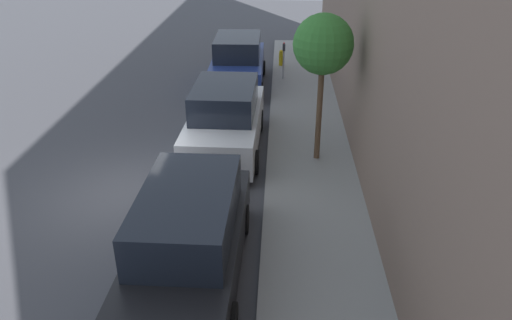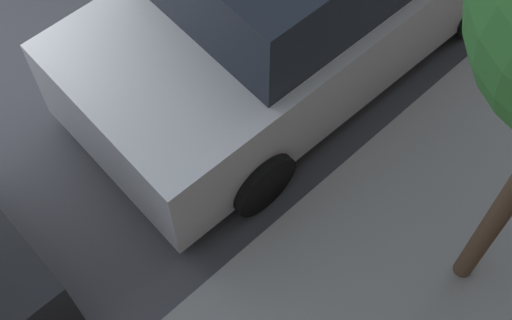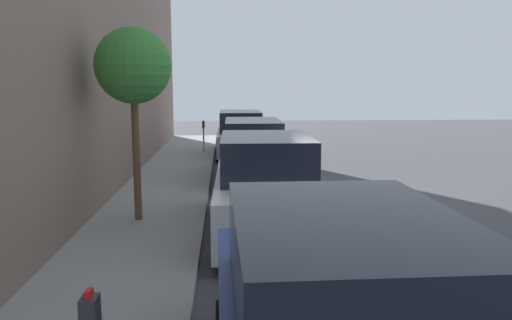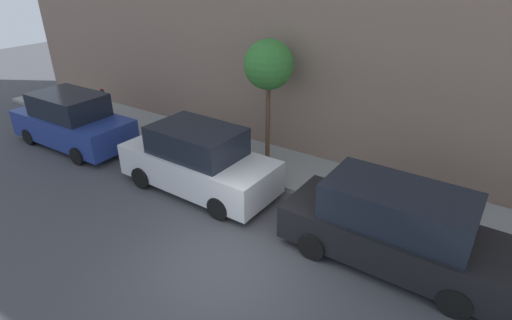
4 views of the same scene
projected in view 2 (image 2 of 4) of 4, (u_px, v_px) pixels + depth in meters
The scene contains 0 objects.
Camera 2 is at (5.32, -0.75, 5.79)m, focal length 50.00 mm.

